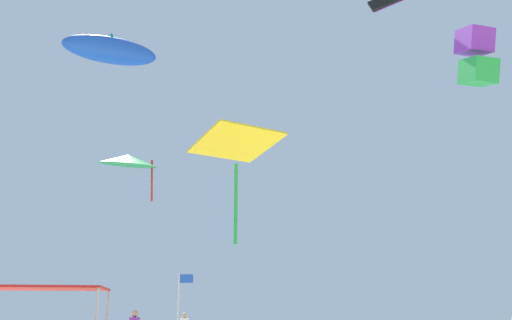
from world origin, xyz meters
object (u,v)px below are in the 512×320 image
Objects in this scene: banner_flag at (180,307)px; kite_diamond_yellow at (236,148)px; kite_delta_green at (128,160)px; kite_box_purple at (476,56)px; kite_inflatable_blue at (110,50)px; canopy_tent at (42,292)px.

kite_diamond_yellow is at bearing -50.07° from banner_flag.
kite_delta_green is (-3.16, 9.20, 8.67)m from banner_flag.
kite_box_purple reaches higher than banner_flag.
banner_flag is 13.03m from kite_delta_green.
kite_inflatable_blue reaches higher than banner_flag.
kite_box_purple is at bearing 23.32° from canopy_tent.
kite_diamond_yellow is (5.11, -11.52, -2.48)m from kite_delta_green.
kite_box_purple is (15.66, 1.06, 13.25)m from banner_flag.
banner_flag is at bearing -71.09° from kite_diamond_yellow.
kite_inflatable_blue is (-1.50, 21.27, 18.02)m from canopy_tent.
kite_box_purple is at bearing 172.85° from kite_diamond_yellow.
kite_box_purple is at bearing 137.25° from kite_inflatable_blue.
kite_inflatable_blue is at bearing -36.78° from kite_box_purple.
kite_box_purple is 0.81× the size of kite_diamond_yellow.
banner_flag is 0.94× the size of kite_box_purple.
kite_delta_green is at bearing 87.51° from canopy_tent.
banner_flag is at bearing 96.00° from kite_delta_green.
canopy_tent is at bearing 74.56° from kite_delta_green.
kite_delta_green reaches higher than kite_diamond_yellow.
banner_flag is at bearing 62.22° from canopy_tent.
kite_diamond_yellow reaches higher than canopy_tent.
banner_flag is 0.46× the size of kite_inflatable_blue.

